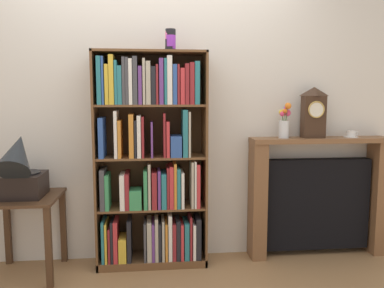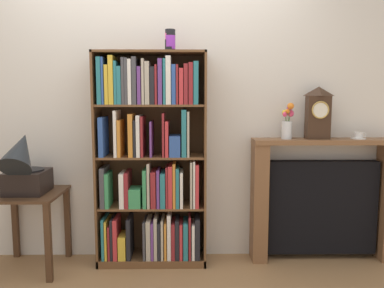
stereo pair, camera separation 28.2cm
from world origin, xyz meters
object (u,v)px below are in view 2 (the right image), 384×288
(cup_stack, at_px, (170,40))
(flower_vase, at_px, (287,123))
(mantel_clock, at_px, (318,113))
(side_table_left, at_px, (29,211))
(teacup_with_saucer, at_px, (359,136))
(gramophone, at_px, (24,166))
(fireplace_mantel, at_px, (322,200))
(bookshelf, at_px, (151,165))

(cup_stack, bearing_deg, flower_vase, 3.75)
(cup_stack, relative_size, mantel_clock, 0.39)
(side_table_left, relative_size, teacup_with_saucer, 4.98)
(mantel_clock, bearing_deg, flower_vase, -179.99)
(cup_stack, distance_m, gramophone, 1.47)
(cup_stack, relative_size, gramophone, 0.30)
(gramophone, xyz_separation_m, mantel_clock, (2.31, 0.21, 0.39))
(gramophone, height_order, fireplace_mantel, gramophone)
(flower_vase, bearing_deg, side_table_left, -175.79)
(bookshelf, height_order, cup_stack, cup_stack)
(gramophone, height_order, teacup_with_saucer, gramophone)
(side_table_left, distance_m, gramophone, 0.38)
(cup_stack, bearing_deg, teacup_with_saucer, 2.40)
(side_table_left, xyz_separation_m, gramophone, (0.00, -0.06, 0.37))
(fireplace_mantel, distance_m, flower_vase, 0.73)
(bookshelf, xyz_separation_m, gramophone, (-0.96, -0.17, 0.02))
(bookshelf, height_order, flower_vase, bookshelf)
(bookshelf, relative_size, side_table_left, 2.77)
(gramophone, distance_m, fireplace_mantel, 2.41)
(gramophone, relative_size, fireplace_mantel, 0.46)
(gramophone, bearing_deg, teacup_with_saucer, 4.58)
(mantel_clock, bearing_deg, fireplace_mantel, 16.66)
(fireplace_mantel, height_order, mantel_clock, mantel_clock)
(fireplace_mantel, bearing_deg, mantel_clock, -163.34)
(flower_vase, xyz_separation_m, teacup_with_saucer, (0.59, 0.00, -0.11))
(teacup_with_saucer, bearing_deg, bookshelf, -178.55)
(cup_stack, bearing_deg, mantel_clock, 2.98)
(cup_stack, distance_m, teacup_with_saucer, 1.71)
(gramophone, distance_m, mantel_clock, 2.35)
(gramophone, xyz_separation_m, fireplace_mantel, (2.38, 0.23, -0.34))
(bookshelf, xyz_separation_m, cup_stack, (0.16, -0.02, 0.98))
(cup_stack, relative_size, flower_vase, 0.56)
(side_table_left, xyz_separation_m, flower_vase, (2.06, 0.15, 0.68))
(side_table_left, relative_size, gramophone, 1.14)
(fireplace_mantel, bearing_deg, flower_vase, -176.11)
(cup_stack, bearing_deg, bookshelf, 172.28)
(bookshelf, bearing_deg, cup_stack, -7.72)
(gramophone, height_order, mantel_clock, mantel_clock)
(gramophone, bearing_deg, fireplace_mantel, 5.56)
(teacup_with_saucer, bearing_deg, cup_stack, -177.60)
(flower_vase, height_order, teacup_with_saucer, flower_vase)
(bookshelf, distance_m, gramophone, 0.97)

